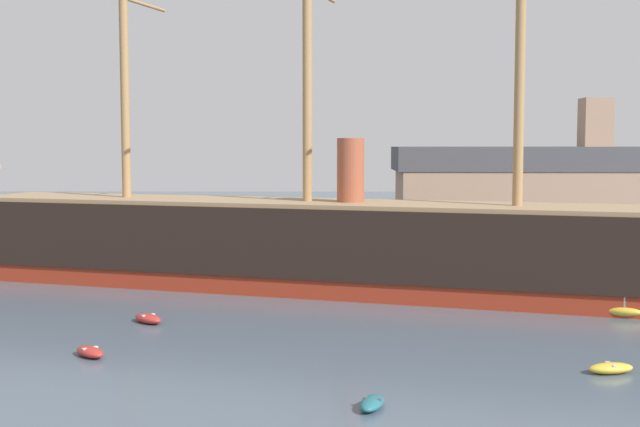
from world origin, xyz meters
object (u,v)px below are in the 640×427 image
(tall_ship, at_px, (307,243))
(dinghy_mid_right, at_px, (611,368))
(motorboat_alongside_stern, at_px, (615,308))
(dinghy_near_centre, at_px, (372,403))
(dinghy_mid_left, at_px, (90,352))
(dinghy_alongside_bow, at_px, (148,318))
(dinghy_far_left, at_px, (36,279))

(tall_ship, distance_m, dinghy_mid_right, 31.99)
(motorboat_alongside_stern, bearing_deg, dinghy_near_centre, -130.48)
(dinghy_near_centre, relative_size, dinghy_mid_left, 0.99)
(dinghy_alongside_bow, bearing_deg, dinghy_mid_right, -23.90)
(tall_ship, height_order, dinghy_near_centre, tall_ship)
(dinghy_far_left, bearing_deg, dinghy_alongside_bow, -51.00)
(dinghy_near_centre, relative_size, motorboat_alongside_stern, 0.59)
(dinghy_far_left, bearing_deg, dinghy_near_centre, -51.38)
(dinghy_mid_right, bearing_deg, dinghy_alongside_bow, 156.10)
(dinghy_near_centre, xyz_separation_m, dinghy_mid_left, (-16.23, 9.46, 0.02))
(dinghy_mid_left, height_order, dinghy_alongside_bow, dinghy_alongside_bow)
(dinghy_mid_right, bearing_deg, motorboat_alongside_stern, 70.96)
(motorboat_alongside_stern, bearing_deg, dinghy_far_left, 163.12)
(dinghy_mid_left, distance_m, dinghy_mid_right, 29.74)
(dinghy_alongside_bow, bearing_deg, dinghy_near_centre, -51.72)
(dinghy_mid_right, relative_size, dinghy_far_left, 1.35)
(tall_ship, distance_m, motorboat_alongside_stern, 25.58)
(tall_ship, xyz_separation_m, dinghy_mid_left, (-12.08, -23.42, -3.74))
(dinghy_mid_left, relative_size, dinghy_mid_right, 0.96)
(tall_ship, bearing_deg, dinghy_near_centre, -82.80)
(dinghy_alongside_bow, relative_size, dinghy_far_left, 1.38)
(motorboat_alongside_stern, bearing_deg, dinghy_mid_right, -109.04)
(dinghy_alongside_bow, height_order, motorboat_alongside_stern, motorboat_alongside_stern)
(tall_ship, relative_size, dinghy_alongside_bow, 27.01)
(tall_ship, height_order, dinghy_mid_left, tall_ship)
(tall_ship, xyz_separation_m, dinghy_mid_right, (17.50, -26.52, -3.74))
(dinghy_near_centre, bearing_deg, tall_ship, 97.20)
(dinghy_mid_right, bearing_deg, tall_ship, 123.42)
(tall_ship, relative_size, dinghy_near_centre, 29.09)
(dinghy_mid_right, height_order, dinghy_far_left, dinghy_mid_right)
(tall_ship, relative_size, dinghy_mid_left, 28.71)
(dinghy_mid_right, height_order, dinghy_alongside_bow, dinghy_alongside_bow)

